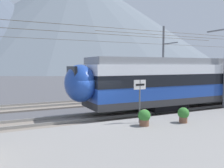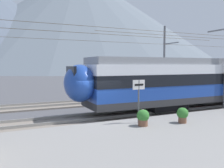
{
  "view_description": "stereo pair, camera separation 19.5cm",
  "coord_description": "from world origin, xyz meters",
  "px_view_note": "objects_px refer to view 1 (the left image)",
  "views": [
    {
      "loc": [
        -5.04,
        -12.46,
        3.35
      ],
      "look_at": [
        2.48,
        3.32,
        1.96
      ],
      "focal_mm": 37.81,
      "sensor_mm": 36.0,
      "label": 1
    },
    {
      "loc": [
        -4.86,
        -12.54,
        3.35
      ],
      "look_at": [
        2.48,
        3.32,
        1.96
      ],
      "focal_mm": 37.81,
      "sensor_mm": 36.0,
      "label": 2
    }
  ],
  "objects_px": {
    "potted_plant_platform_edge": "(144,117)",
    "potted_plant_by_shelter": "(183,114)",
    "platform_sign": "(140,91)",
    "catenary_mast_far_side": "(164,59)"
  },
  "relations": [
    {
      "from": "platform_sign",
      "to": "potted_plant_by_shelter",
      "type": "height_order",
      "value": "platform_sign"
    },
    {
      "from": "platform_sign",
      "to": "catenary_mast_far_side",
      "type": "bearing_deg",
      "value": 47.34
    },
    {
      "from": "potted_plant_platform_edge",
      "to": "potted_plant_by_shelter",
      "type": "relative_size",
      "value": 1.02
    },
    {
      "from": "platform_sign",
      "to": "potted_plant_platform_edge",
      "type": "bearing_deg",
      "value": -100.33
    },
    {
      "from": "catenary_mast_far_side",
      "to": "potted_plant_platform_edge",
      "type": "distance_m",
      "value": 15.62
    },
    {
      "from": "catenary_mast_far_side",
      "to": "potted_plant_platform_edge",
      "type": "height_order",
      "value": "catenary_mast_far_side"
    },
    {
      "from": "catenary_mast_far_side",
      "to": "potted_plant_platform_edge",
      "type": "relative_size",
      "value": 52.76
    },
    {
      "from": "platform_sign",
      "to": "potted_plant_platform_edge",
      "type": "height_order",
      "value": "platform_sign"
    },
    {
      "from": "platform_sign",
      "to": "potted_plant_by_shelter",
      "type": "bearing_deg",
      "value": -24.69
    },
    {
      "from": "potted_plant_platform_edge",
      "to": "potted_plant_by_shelter",
      "type": "height_order",
      "value": "potted_plant_platform_edge"
    }
  ]
}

